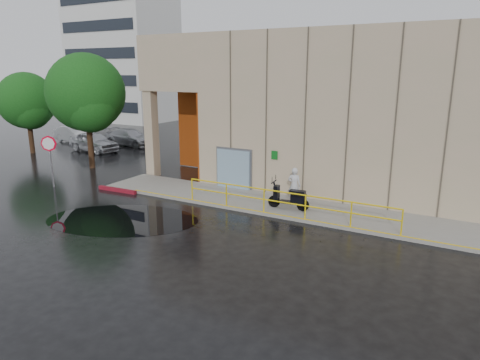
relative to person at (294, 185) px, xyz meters
The scene contains 15 objects.
ground 6.43m from the person, 128.78° to the right, with size 120.00×120.00×0.00m, color black.
sidewalk 1.02m from the person, 87.14° to the right, with size 20.00×3.00×0.15m, color gray.
building 6.93m from the person, 79.46° to the left, with size 20.00×10.17×8.00m.
guardrail 1.85m from the person, 81.39° to the right, with size 9.56×0.06×1.03m.
distant_building 39.94m from the person, 144.24° to the left, with size 12.00×8.08×15.00m.
person is the anchor object (origin of this frame).
scooter 0.97m from the person, 81.26° to the right, with size 1.89×0.75×1.44m.
stop_sign 13.08m from the person, 165.82° to the right, with size 0.75×0.46×2.80m.
red_curb 9.28m from the person, 166.36° to the right, with size 2.40×0.18×0.18m, color maroon.
puddle 7.79m from the person, 136.96° to the right, with size 6.50×4.00×0.01m, color black.
car_a 19.56m from the person, 164.03° to the left, with size 1.79×4.46×1.52m, color #B8BAC1.
car_b 24.77m from the person, 162.04° to the left, with size 1.51×4.34×1.43m, color silver.
car_c 20.17m from the person, 154.26° to the left, with size 1.93×4.75×1.38m, color #ABACB2.
tree_near 14.82m from the person, behind, with size 4.82×4.82×7.20m.
tree_far 22.64m from the person, behind, with size 4.16×4.16×6.03m.
Camera 1 is at (10.97, -12.88, 6.14)m, focal length 32.00 mm.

